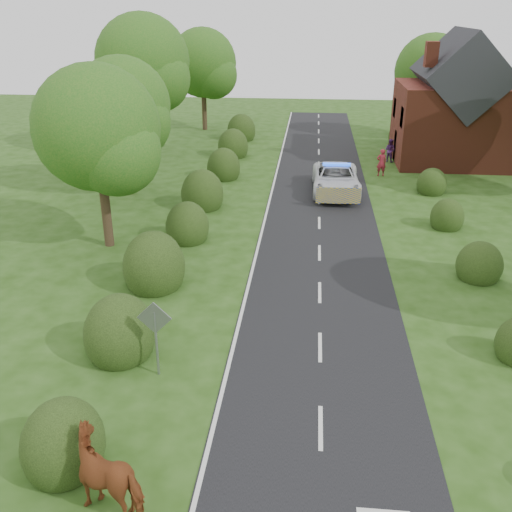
# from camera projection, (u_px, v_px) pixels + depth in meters

# --- Properties ---
(ground) EXTENTS (120.00, 120.00, 0.00)m
(ground) POSITION_uv_depth(u_px,v_px,m) (321.00, 428.00, 15.45)
(ground) COLOR #23450F
(road) EXTENTS (6.00, 70.00, 0.02)m
(road) POSITION_uv_depth(u_px,v_px,m) (319.00, 230.00, 29.11)
(road) COLOR black
(road) RESTS_ON ground
(road_markings) EXTENTS (4.96, 70.00, 0.01)m
(road_markings) POSITION_uv_depth(u_px,v_px,m) (286.00, 244.00, 27.36)
(road_markings) COLOR white
(road_markings) RESTS_ON road
(hedgerow_left) EXTENTS (2.75, 50.41, 3.00)m
(hedgerow_left) POSITION_uv_depth(u_px,v_px,m) (179.00, 235.00, 26.39)
(hedgerow_left) COLOR black
(hedgerow_left) RESTS_ON ground
(hedgerow_right) EXTENTS (2.10, 45.78, 2.10)m
(hedgerow_right) POSITION_uv_depth(u_px,v_px,m) (472.00, 255.00, 24.84)
(hedgerow_right) COLOR black
(hedgerow_right) RESTS_ON ground
(tree_left_a) EXTENTS (5.74, 5.60, 8.38)m
(tree_left_a) POSITION_uv_depth(u_px,v_px,m) (102.00, 134.00, 24.99)
(tree_left_a) COLOR #332316
(tree_left_a) RESTS_ON ground
(tree_left_b) EXTENTS (5.74, 5.60, 8.07)m
(tree_left_b) POSITION_uv_depth(u_px,v_px,m) (125.00, 110.00, 32.53)
(tree_left_b) COLOR #332316
(tree_left_b) RESTS_ON ground
(tree_left_c) EXTENTS (6.97, 6.80, 10.22)m
(tree_left_c) POSITION_uv_depth(u_px,v_px,m) (146.00, 66.00, 41.14)
(tree_left_c) COLOR #332316
(tree_left_c) RESTS_ON ground
(tree_left_d) EXTENTS (6.15, 6.00, 8.89)m
(tree_left_d) POSITION_uv_depth(u_px,v_px,m) (205.00, 66.00, 50.41)
(tree_left_d) COLOR #332316
(tree_left_d) RESTS_ON ground
(tree_right_c) EXTENTS (6.15, 6.00, 8.58)m
(tree_right_c) POSITION_uv_depth(u_px,v_px,m) (434.00, 74.00, 46.94)
(tree_right_c) COLOR #332316
(tree_right_c) RESTS_ON ground
(road_sign) EXTENTS (1.06, 0.08, 2.53)m
(road_sign) POSITION_uv_depth(u_px,v_px,m) (155.00, 328.00, 17.06)
(road_sign) COLOR gray
(road_sign) RESTS_ON ground
(house) EXTENTS (8.00, 7.40, 9.17)m
(house) POSITION_uv_depth(u_px,v_px,m) (456.00, 109.00, 40.39)
(house) COLOR maroon
(house) RESTS_ON ground
(cow) EXTENTS (2.52, 1.79, 1.62)m
(cow) POSITION_uv_depth(u_px,v_px,m) (113.00, 476.00, 12.82)
(cow) COLOR brown
(cow) RESTS_ON ground
(police_van) EXTENTS (2.88, 6.12, 1.82)m
(police_van) POSITION_uv_depth(u_px,v_px,m) (336.00, 179.00, 34.65)
(police_van) COLOR silver
(police_van) RESTS_ON ground
(pedestrian_red) EXTENTS (0.73, 0.55, 1.82)m
(pedestrian_red) POSITION_uv_depth(u_px,v_px,m) (381.00, 162.00, 38.05)
(pedestrian_red) COLOR #A32334
(pedestrian_red) RESTS_ON ground
(pedestrian_purple) EXTENTS (1.03, 1.00, 1.67)m
(pedestrian_purple) POSITION_uv_depth(u_px,v_px,m) (390.00, 150.00, 41.57)
(pedestrian_purple) COLOR #54266E
(pedestrian_purple) RESTS_ON ground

